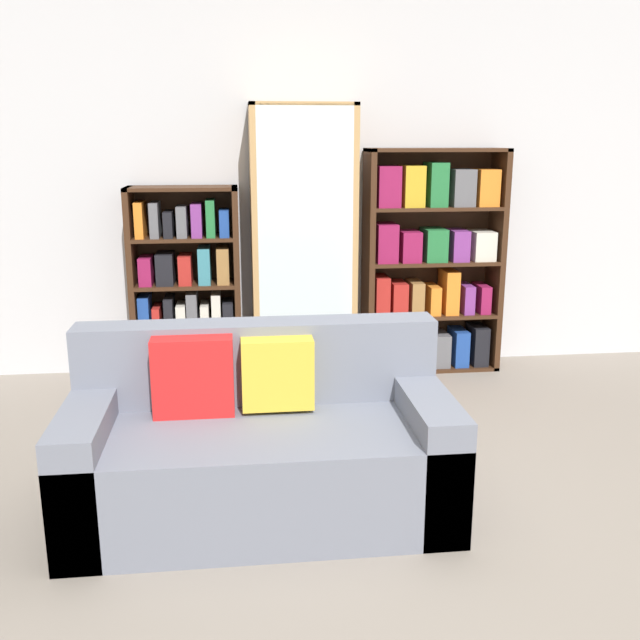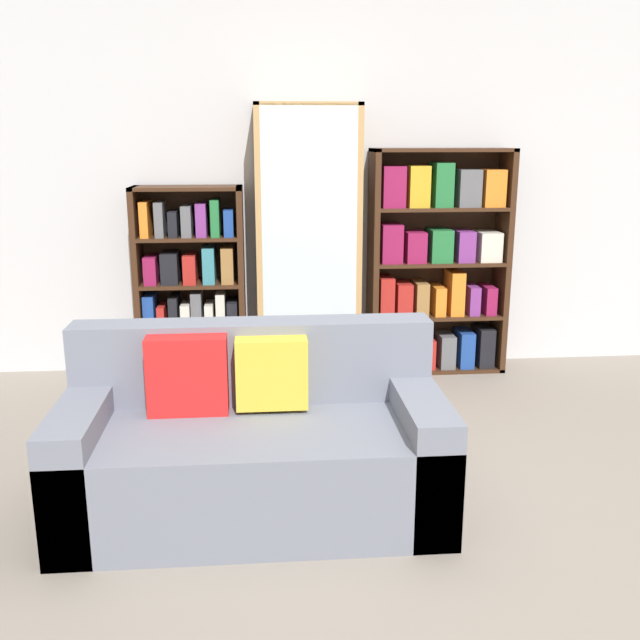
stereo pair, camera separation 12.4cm
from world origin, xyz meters
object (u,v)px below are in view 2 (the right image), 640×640
(display_cabinet, at_px, (308,245))
(bookshelf_right, at_px, (436,265))
(wine_bottle, at_px, (362,372))
(couch, at_px, (254,447))
(bookshelf_left, at_px, (191,288))

(display_cabinet, distance_m, bookshelf_right, 0.93)
(wine_bottle, bearing_deg, display_cabinet, 123.09)
(couch, bearing_deg, bookshelf_left, 102.55)
(couch, bearing_deg, bookshelf_right, 56.29)
(couch, distance_m, wine_bottle, 1.61)
(couch, relative_size, wine_bottle, 4.48)
(bookshelf_right, bearing_deg, couch, -123.71)
(couch, bearing_deg, display_cabinet, 78.86)
(display_cabinet, bearing_deg, bookshelf_right, 1.01)
(bookshelf_left, relative_size, wine_bottle, 3.57)
(bookshelf_left, distance_m, bookshelf_right, 1.74)
(bookshelf_left, relative_size, display_cabinet, 0.71)
(display_cabinet, xyz_separation_m, wine_bottle, (0.32, -0.49, -0.78))
(bookshelf_left, xyz_separation_m, display_cabinet, (0.82, -0.02, 0.30))
(display_cabinet, height_order, wine_bottle, display_cabinet)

